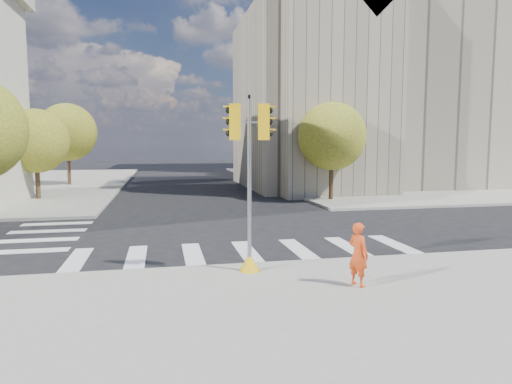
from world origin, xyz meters
TOP-DOWN VIEW (x-y plane):
  - ground at (0.00, 0.00)m, footprint 160.00×160.00m
  - sidewalk_far_right at (20.00, 26.00)m, footprint 28.00×40.00m
  - civic_building at (15.59, 19.12)m, footprint 26.00×16.00m
  - office_tower at (22.00, 42.00)m, footprint 20.00×18.00m
  - tree_lw_mid at (-10.50, 14.00)m, footprint 4.00×4.00m
  - tree_lw_far at (-10.50, 24.00)m, footprint 4.80×4.80m
  - tree_re_near at (7.50, 10.00)m, footprint 4.20×4.20m
  - tree_re_mid at (7.50, 22.00)m, footprint 4.60×4.60m
  - tree_re_far at (7.50, 34.00)m, footprint 4.00×4.00m
  - lamp_near at (8.00, 14.00)m, footprint 0.35×0.18m
  - lamp_far at (8.00, 28.00)m, footprint 0.35×0.18m
  - traffic_signal at (-0.55, -4.85)m, footprint 1.08×0.56m
  - photographer at (1.80, -6.66)m, footprint 0.58×0.68m

SIDE VIEW (x-z plane):
  - ground at x=0.00m, z-range 0.00..0.00m
  - sidewalk_far_right at x=20.00m, z-range 0.00..0.15m
  - photographer at x=1.80m, z-range 0.15..1.72m
  - traffic_signal at x=-0.55m, z-range -0.20..4.54m
  - tree_lw_mid at x=-10.50m, z-range 0.88..6.65m
  - tree_re_far at x=7.50m, z-range 0.93..6.80m
  - tree_re_near at x=7.50m, z-range 0.97..7.13m
  - tree_re_mid at x=7.50m, z-range 1.02..7.68m
  - tree_lw_far at x=-10.50m, z-range 1.07..8.01m
  - lamp_near at x=8.00m, z-range 0.52..8.63m
  - lamp_far at x=8.00m, z-range 0.52..8.63m
  - civic_building at x=15.59m, z-range -2.43..16.96m
  - office_tower at x=22.00m, z-range 0.00..30.00m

